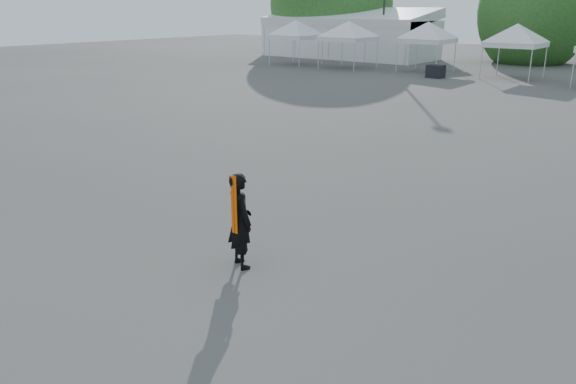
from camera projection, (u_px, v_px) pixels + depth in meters
The scene contains 10 objects.
ground at pixel (303, 243), 10.78m from camera, with size 120.00×120.00×0.00m, color #474442.
marquee at pixel (348, 34), 49.11m from camera, with size 15.00×6.25×4.23m.
tree_far_w at pixel (331, 4), 52.91m from camera, with size 4.80×4.80×7.30m.
tree_mid_w at pixel (535, 11), 43.79m from camera, with size 4.16×4.16×6.33m.
tent_a at pixel (296, 24), 42.76m from camera, with size 4.42×4.42×3.88m.
tent_b at pixel (349, 25), 40.22m from camera, with size 4.63×4.63×3.88m.
tent_c at pixel (428, 26), 38.07m from camera, with size 4.41×4.41×3.88m.
tent_d at pixel (518, 28), 34.17m from camera, with size 4.44×4.44×3.88m.
man at pixel (240, 220), 9.58m from camera, with size 0.72×0.61×1.69m.
crate_west at pixel (436, 71), 35.49m from camera, with size 1.03×0.80×0.80m, color black.
Camera 1 is at (6.04, -7.88, 4.33)m, focal length 35.00 mm.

